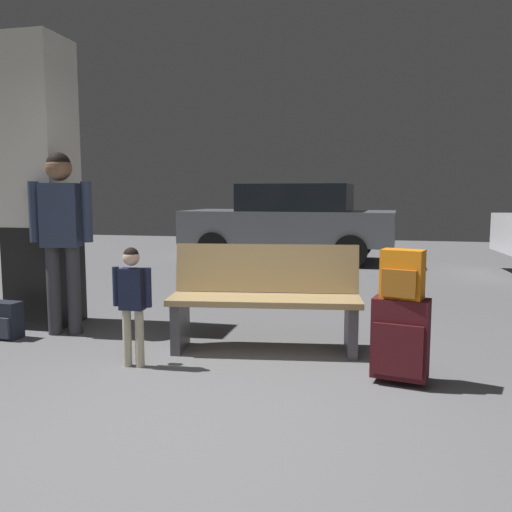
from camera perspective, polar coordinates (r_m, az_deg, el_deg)
The scene contains 9 objects.
ground_plane at distance 6.86m, azimuth 3.84°, elevation -4.88°, with size 18.00×18.00×0.10m, color slate.
structural_pillar at distance 5.75m, azimuth -22.00°, elevation 6.99°, with size 0.57×0.57×2.83m.
bench at distance 4.54m, azimuth 0.98°, elevation -4.53°, with size 1.66×0.74×0.89m.
suitcase at distance 3.88m, azimuth 15.18°, elevation -8.54°, with size 0.41×0.29×0.60m.
backpack_bright at distance 3.79m, azimuth 15.38°, elevation -1.95°, with size 0.31×0.25×0.34m.
child at distance 4.16m, azimuth -13.12°, elevation -3.96°, with size 0.31×0.19×0.92m.
adult at distance 5.26m, azimuth -20.15°, elevation 3.29°, with size 0.57×0.27×1.70m.
backpack_dark_floor at distance 5.43m, azimuth -25.26°, elevation -6.27°, with size 0.29×0.21×0.34m.
parked_car_far at distance 10.59m, azimuth 3.73°, elevation 3.86°, with size 4.17×1.94×1.51m.
Camera 1 is at (1.03, -2.64, 1.32)m, focal length 37.37 mm.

